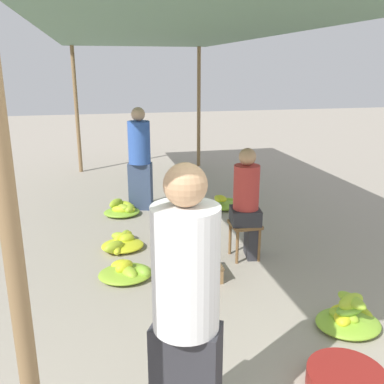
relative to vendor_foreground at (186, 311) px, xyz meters
The scene contains 16 objects.
canopy_post_front_left 0.96m from the vendor_foreground, 152.75° to the right, with size 0.08×0.08×2.64m, color olive.
canopy_post_back_left 7.46m from the vendor_foreground, 95.99° to the left, with size 0.08×0.08×2.64m, color olive.
canopy_post_back_right 7.65m from the vendor_foreground, 75.73° to the left, with size 0.08×0.08×2.64m, color olive.
canopy_tarp 3.95m from the vendor_foreground, 81.02° to the left, with size 3.06×8.21×0.04m, color #567A60.
vendor_foreground is the anchor object (origin of this frame).
stool 2.79m from the vendor_foreground, 63.07° to the left, with size 0.34×0.34×0.45m.
vendor_seated 2.75m from the vendor_foreground, 62.73° to the left, with size 0.39×0.39×1.35m.
basin_black 1.48m from the vendor_foreground, ahead, with size 0.56×0.56×0.15m.
banana_pile_left_0 2.40m from the vendor_foreground, 94.75° to the left, with size 0.60×0.55×0.19m.
banana_pile_left_1 3.15m from the vendor_foreground, 93.71° to the left, with size 0.53×0.64×0.17m.
banana_pile_left_2 4.40m from the vendor_foreground, 91.10° to the left, with size 0.56×0.56×0.24m.
banana_pile_right_0 2.03m from the vendor_foreground, 27.63° to the left, with size 0.58×0.50×0.34m.
banana_pile_right_1 4.65m from the vendor_foreground, 69.79° to the left, with size 0.62×0.54×0.23m.
banana_pile_right_2 6.84m from the vendor_foreground, 77.45° to the left, with size 0.47×0.50×0.23m.
crate_near 2.29m from the vendor_foreground, 73.72° to the left, with size 0.42×0.42×0.18m.
shopper_walking_mid 4.58m from the vendor_foreground, 87.09° to the left, with size 0.44×0.44×1.63m.
Camera 1 is at (-0.99, -1.36, 2.23)m, focal length 40.00 mm.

